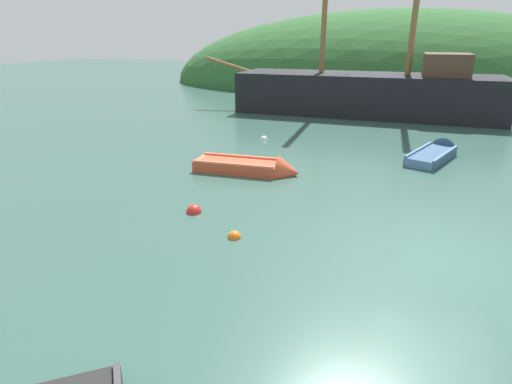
% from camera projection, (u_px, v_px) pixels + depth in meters
% --- Properties ---
extents(ground_plane, '(120.00, 120.00, 0.00)m').
position_uv_depth(ground_plane, '(448.00, 254.00, 8.28)').
color(ground_plane, '#33564C').
extents(shore_hill, '(39.74, 19.15, 12.35)m').
position_uv_depth(shore_hill, '(391.00, 86.00, 35.62)').
color(shore_hill, '#2D602D').
rests_on(shore_hill, ground).
extents(sailing_ship, '(16.48, 4.05, 12.62)m').
position_uv_depth(sailing_ship, '(367.00, 99.00, 22.73)').
color(sailing_ship, black).
rests_on(sailing_ship, ground).
extents(rowboat_outer_left, '(3.43, 1.18, 0.97)m').
position_uv_depth(rowboat_outer_left, '(253.00, 169.00, 13.19)').
color(rowboat_outer_left, '#C64C2D').
rests_on(rowboat_outer_left, ground).
extents(rowboat_portside, '(2.03, 3.39, 0.93)m').
position_uv_depth(rowboat_portside, '(436.00, 155.00, 14.79)').
color(rowboat_portside, '#335175').
rests_on(rowboat_portside, ground).
extents(buoy_red, '(0.38, 0.38, 0.38)m').
position_uv_depth(buoy_red, '(194.00, 212.00, 10.23)').
color(buoy_red, red).
rests_on(buoy_red, ground).
extents(buoy_white, '(0.30, 0.30, 0.30)m').
position_uv_depth(buoy_white, '(264.00, 139.00, 17.40)').
color(buoy_white, white).
rests_on(buoy_white, ground).
extents(buoy_orange, '(0.30, 0.30, 0.30)m').
position_uv_depth(buoy_orange, '(234.00, 237.00, 8.95)').
color(buoy_orange, orange).
rests_on(buoy_orange, ground).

